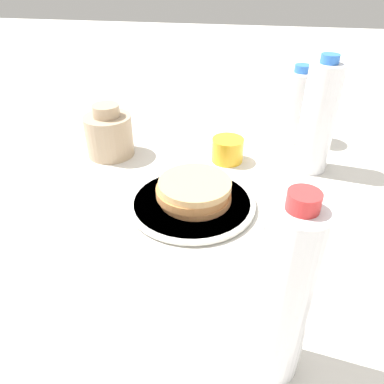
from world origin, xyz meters
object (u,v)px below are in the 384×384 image
Objects in this scene: water_bottle_near at (297,106)px; water_bottle_mid at (284,297)px; water_bottle_far at (318,119)px; plate at (192,203)px; pancake_stack at (194,191)px; cream_jug at (109,134)px; juice_glass at (228,150)px.

water_bottle_mid is (-0.67, 0.06, 0.03)m from water_bottle_near.
water_bottle_near is 0.76× the size of water_bottle_far.
water_bottle_near is 0.67m from water_bottle_mid.
water_bottle_mid is (-0.32, -0.15, 0.12)m from plate.
plate is 0.42m from water_bottle_near.
pancake_stack is 0.76× the size of water_bottle_near.
cream_jug is 0.49× the size of water_bottle_mid.
plate is 0.03m from pancake_stack.
juice_glass is 0.21m from water_bottle_far.
water_bottle_near reaches higher than pancake_stack.
water_bottle_mid is at bearing -169.31° from juice_glass.
water_bottle_far reaches higher than juice_glass.
water_bottle_mid is at bearing -155.20° from pancake_stack.
water_bottle_near is at bearing -5.54° from water_bottle_mid.
pancake_stack is 0.58× the size of water_bottle_mid.
plate is 1.29× the size of water_bottle_near.
plate is at bearing -128.67° from cream_jug.
cream_jug reaches higher than pancake_stack.
water_bottle_near is (0.34, -0.21, 0.06)m from pancake_stack.
pancake_stack is at bearing -127.72° from cream_jug.
pancake_stack is 0.58× the size of water_bottle_far.
water_bottle_near is at bearing -31.95° from plate.
juice_glass reaches higher than pancake_stack.
pancake_stack is at bearing 148.15° from water_bottle_near.
plate is at bearing 164.74° from juice_glass.
water_bottle_near is at bearing -31.85° from pancake_stack.
pancake_stack is at bearing 127.92° from water_bottle_far.
plate is at bearing 128.10° from water_bottle_far.
juice_glass is (0.20, -0.05, -0.01)m from pancake_stack.
water_bottle_far reaches higher than water_bottle_near.
water_bottle_mid is at bearing 174.46° from water_bottle_near.
water_bottle_mid is (-0.51, -0.39, 0.07)m from cream_jug.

